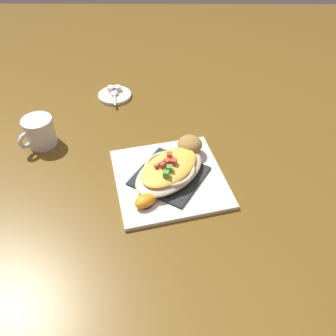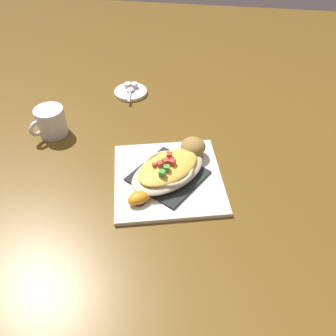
# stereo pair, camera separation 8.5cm
# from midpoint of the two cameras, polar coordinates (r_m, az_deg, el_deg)

# --- Properties ---
(ground_plane) EXTENTS (2.60, 2.60, 0.00)m
(ground_plane) POSITION_cam_midpoint_polar(r_m,az_deg,el_deg) (0.88, 2.77, -2.07)
(ground_plane) COLOR brown
(square_plate) EXTENTS (0.33, 0.33, 0.01)m
(square_plate) POSITION_cam_midpoint_polar(r_m,az_deg,el_deg) (0.88, 2.78, -1.82)
(square_plate) COLOR silver
(square_plate) RESTS_ON ground_plane
(folded_napkin) EXTENTS (0.21, 0.22, 0.01)m
(folded_napkin) POSITION_cam_midpoint_polar(r_m,az_deg,el_deg) (0.87, 2.80, -1.43)
(folded_napkin) COLOR #262C2C
(folded_napkin) RESTS_ON square_plate
(gratin_dish) EXTENTS (0.23, 0.24, 0.05)m
(gratin_dish) POSITION_cam_midpoint_polar(r_m,az_deg,el_deg) (0.85, 2.84, -0.36)
(gratin_dish) COLOR beige
(gratin_dish) RESTS_ON folded_napkin
(muffin) EXTENTS (0.07, 0.07, 0.05)m
(muffin) POSITION_cam_midpoint_polar(r_m,az_deg,el_deg) (0.92, 6.80, 3.20)
(muffin) COLOR olive
(muffin) RESTS_ON square_plate
(orange_garnish) EXTENTS (0.07, 0.07, 0.03)m
(orange_garnish) POSITION_cam_midpoint_polar(r_m,az_deg,el_deg) (0.81, -1.71, -5.04)
(orange_garnish) COLOR #472169
(orange_garnish) RESTS_ON square_plate
(coffee_mug) EXTENTS (0.09, 0.10, 0.08)m
(coffee_mug) POSITION_cam_midpoint_polar(r_m,az_deg,el_deg) (1.04, -16.56, 7.04)
(coffee_mug) COLOR white
(coffee_mug) RESTS_ON ground_plane
(creamer_saucer) EXTENTS (0.11, 0.11, 0.01)m
(creamer_saucer) POSITION_cam_midpoint_polar(r_m,az_deg,el_deg) (1.20, -4.13, 12.33)
(creamer_saucer) COLOR white
(creamer_saucer) RESTS_ON ground_plane
(spoon) EXTENTS (0.03, 0.09, 0.01)m
(spoon) POSITION_cam_midpoint_polar(r_m,az_deg,el_deg) (1.19, -4.17, 12.62)
(spoon) COLOR silver
(spoon) RESTS_ON creamer_saucer
(creamer_cup_0) EXTENTS (0.02, 0.02, 0.02)m
(creamer_cup_0) POSITION_cam_midpoint_polar(r_m,az_deg,el_deg) (1.22, -3.57, 13.42)
(creamer_cup_0) COLOR white
(creamer_cup_0) RESTS_ON creamer_saucer
(creamer_cup_1) EXTENTS (0.02, 0.02, 0.02)m
(creamer_cup_1) POSITION_cam_midpoint_polar(r_m,az_deg,el_deg) (1.22, -4.63, 13.41)
(creamer_cup_1) COLOR white
(creamer_cup_1) RESTS_ON creamer_saucer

